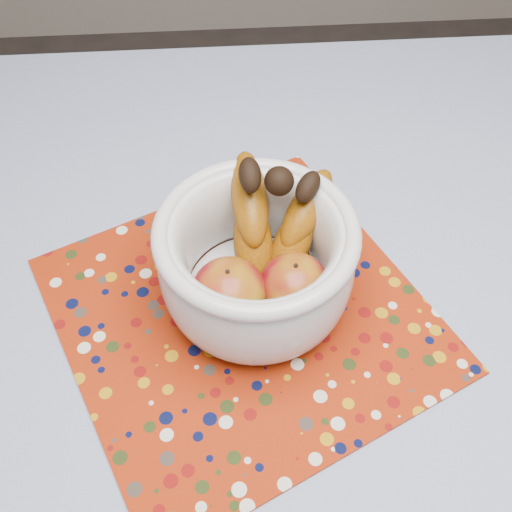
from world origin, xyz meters
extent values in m
cube|color=brown|center=(0.00, 0.00, 0.73)|extent=(1.20, 1.20, 0.04)
cylinder|color=brown|center=(-0.53, 0.53, 0.35)|extent=(0.06, 0.06, 0.71)
cylinder|color=brown|center=(0.53, 0.53, 0.35)|extent=(0.06, 0.06, 0.71)
cube|color=slate|center=(0.00, 0.00, 0.76)|extent=(1.32, 1.32, 0.01)
cube|color=maroon|center=(-0.10, 0.07, 0.76)|extent=(0.56, 0.56, 0.00)
cylinder|color=silver|center=(-0.09, 0.09, 0.77)|extent=(0.12, 0.12, 0.01)
cylinder|color=silver|center=(-0.09, 0.09, 0.78)|extent=(0.17, 0.17, 0.01)
torus|color=silver|center=(-0.09, 0.09, 0.89)|extent=(0.23, 0.23, 0.02)
ellipsoid|color=maroon|center=(-0.12, 0.06, 0.83)|extent=(0.09, 0.09, 0.08)
ellipsoid|color=maroon|center=(-0.04, 0.06, 0.82)|extent=(0.08, 0.08, 0.07)
sphere|color=black|center=(-0.06, 0.15, 0.91)|extent=(0.03, 0.03, 0.03)
camera|label=1|loc=(-0.12, -0.34, 1.39)|focal=42.00mm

